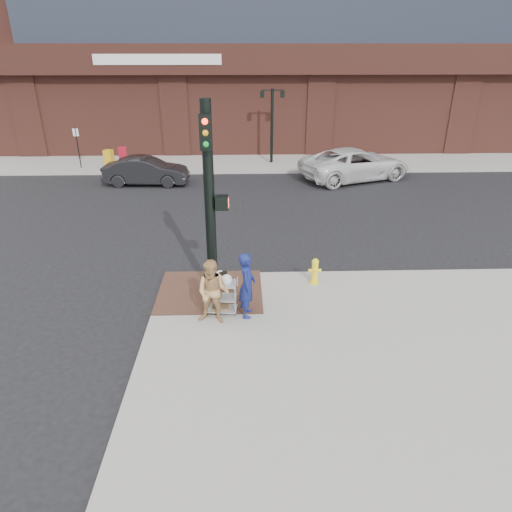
{
  "coord_description": "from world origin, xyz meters",
  "views": [
    {
      "loc": [
        0.31,
        -9.98,
        6.21
      ],
      "look_at": [
        0.64,
        0.77,
        1.25
      ],
      "focal_mm": 32.0,
      "sensor_mm": 36.0,
      "label": 1
    }
  ],
  "objects_px": {
    "sedan_dark": "(146,171)",
    "utility_cart": "(220,294)",
    "fire_hydrant": "(315,271)",
    "traffic_signal_pole": "(210,198)",
    "pedestrian_tan": "(213,292)",
    "woman_blue": "(247,285)",
    "minivan_white": "(355,164)",
    "lamp_post": "(272,118)"
  },
  "relations": [
    {
      "from": "lamp_post",
      "to": "sedan_dark",
      "type": "height_order",
      "value": "lamp_post"
    },
    {
      "from": "sedan_dark",
      "to": "traffic_signal_pole",
      "type": "bearing_deg",
      "value": -158.15
    },
    {
      "from": "traffic_signal_pole",
      "to": "minivan_white",
      "type": "relative_size",
      "value": 0.88
    },
    {
      "from": "pedestrian_tan",
      "to": "fire_hydrant",
      "type": "distance_m",
      "value": 3.32
    },
    {
      "from": "woman_blue",
      "to": "utility_cart",
      "type": "bearing_deg",
      "value": 82.17
    },
    {
      "from": "sedan_dark",
      "to": "utility_cart",
      "type": "height_order",
      "value": "sedan_dark"
    },
    {
      "from": "lamp_post",
      "to": "minivan_white",
      "type": "distance_m",
      "value": 5.52
    },
    {
      "from": "traffic_signal_pole",
      "to": "woman_blue",
      "type": "height_order",
      "value": "traffic_signal_pole"
    },
    {
      "from": "pedestrian_tan",
      "to": "fire_hydrant",
      "type": "relative_size",
      "value": 2.13
    },
    {
      "from": "minivan_white",
      "to": "utility_cart",
      "type": "distance_m",
      "value": 14.36
    },
    {
      "from": "lamp_post",
      "to": "traffic_signal_pole",
      "type": "height_order",
      "value": "traffic_signal_pole"
    },
    {
      "from": "sedan_dark",
      "to": "lamp_post",
      "type": "bearing_deg",
      "value": -55.75
    },
    {
      "from": "woman_blue",
      "to": "minivan_white",
      "type": "xyz_separation_m",
      "value": [
        5.65,
        13.04,
        -0.2
      ]
    },
    {
      "from": "pedestrian_tan",
      "to": "utility_cart",
      "type": "height_order",
      "value": "pedestrian_tan"
    },
    {
      "from": "woman_blue",
      "to": "fire_hydrant",
      "type": "distance_m",
      "value": 2.53
    },
    {
      "from": "woman_blue",
      "to": "minivan_white",
      "type": "relative_size",
      "value": 0.3
    },
    {
      "from": "lamp_post",
      "to": "woman_blue",
      "type": "bearing_deg",
      "value": -95.62
    },
    {
      "from": "minivan_white",
      "to": "utility_cart",
      "type": "relative_size",
      "value": 5.12
    },
    {
      "from": "woman_blue",
      "to": "sedan_dark",
      "type": "xyz_separation_m",
      "value": [
        -4.77,
        12.42,
        -0.31
      ]
    },
    {
      "from": "sedan_dark",
      "to": "fire_hydrant",
      "type": "xyz_separation_m",
      "value": [
        6.68,
        -10.82,
        -0.13
      ]
    },
    {
      "from": "minivan_white",
      "to": "sedan_dark",
      "type": "bearing_deg",
      "value": 72.15
    },
    {
      "from": "utility_cart",
      "to": "fire_hydrant",
      "type": "height_order",
      "value": "utility_cart"
    },
    {
      "from": "woman_blue",
      "to": "fire_hydrant",
      "type": "xyz_separation_m",
      "value": [
        1.9,
        1.6,
        -0.45
      ]
    },
    {
      "from": "traffic_signal_pole",
      "to": "sedan_dark",
      "type": "xyz_separation_m",
      "value": [
        -3.9,
        11.33,
        -2.16
      ]
    },
    {
      "from": "traffic_signal_pole",
      "to": "minivan_white",
      "type": "xyz_separation_m",
      "value": [
        6.52,
        11.95,
        -2.05
      ]
    },
    {
      "from": "traffic_signal_pole",
      "to": "lamp_post",
      "type": "bearing_deg",
      "value": 80.76
    },
    {
      "from": "sedan_dark",
      "to": "minivan_white",
      "type": "relative_size",
      "value": 0.72
    },
    {
      "from": "lamp_post",
      "to": "fire_hydrant",
      "type": "height_order",
      "value": "lamp_post"
    },
    {
      "from": "pedestrian_tan",
      "to": "sedan_dark",
      "type": "bearing_deg",
      "value": 118.23
    },
    {
      "from": "lamp_post",
      "to": "pedestrian_tan",
      "type": "relative_size",
      "value": 2.48
    },
    {
      "from": "utility_cart",
      "to": "fire_hydrant",
      "type": "xyz_separation_m",
      "value": [
        2.57,
        1.45,
        -0.11
      ]
    },
    {
      "from": "minivan_white",
      "to": "fire_hydrant",
      "type": "xyz_separation_m",
      "value": [
        -3.75,
        -11.44,
        -0.25
      ]
    },
    {
      "from": "woman_blue",
      "to": "lamp_post",
      "type": "bearing_deg",
      "value": -0.64
    },
    {
      "from": "traffic_signal_pole",
      "to": "pedestrian_tan",
      "type": "xyz_separation_m",
      "value": [
        0.07,
        -1.36,
        -1.88
      ]
    },
    {
      "from": "minivan_white",
      "to": "fire_hydrant",
      "type": "relative_size",
      "value": 7.47
    },
    {
      "from": "utility_cart",
      "to": "woman_blue",
      "type": "bearing_deg",
      "value": -12.81
    },
    {
      "from": "lamp_post",
      "to": "fire_hydrant",
      "type": "xyz_separation_m",
      "value": [
        0.3,
        -14.71,
        -2.08
      ]
    },
    {
      "from": "traffic_signal_pole",
      "to": "minivan_white",
      "type": "height_order",
      "value": "traffic_signal_pole"
    },
    {
      "from": "traffic_signal_pole",
      "to": "utility_cart",
      "type": "xyz_separation_m",
      "value": [
        0.21,
        -0.94,
        -2.18
      ]
    },
    {
      "from": "sedan_dark",
      "to": "fire_hydrant",
      "type": "relative_size",
      "value": 5.38
    },
    {
      "from": "traffic_signal_pole",
      "to": "pedestrian_tan",
      "type": "distance_m",
      "value": 2.32
    },
    {
      "from": "traffic_signal_pole",
      "to": "fire_hydrant",
      "type": "bearing_deg",
      "value": 10.51
    }
  ]
}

